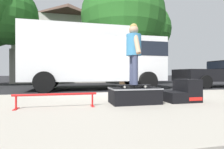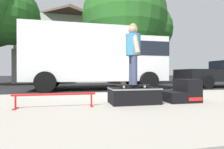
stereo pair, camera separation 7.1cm
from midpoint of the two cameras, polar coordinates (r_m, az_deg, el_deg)
name	(u,v)px [view 2 (the right image)]	position (r m, az deg, el deg)	size (l,w,h in m)	color
ground_plane	(115,94)	(7.15, 1.35, -6.17)	(140.00, 140.00, 0.00)	black
sidewalk_slab	(145,105)	(4.31, 10.91, -9.63)	(50.00, 5.00, 0.12)	#A8A093
skate_box	(134,95)	(4.16, 7.38, -6.49)	(1.11, 0.68, 0.36)	black
kicker_ramp	(182,92)	(4.72, 21.97, -5.28)	(0.78, 0.65, 0.55)	black
grind_rail	(55,97)	(3.79, -17.22, -6.75)	(1.63, 0.28, 0.29)	red
skateboard	(133,85)	(4.17, 7.21, -3.41)	(0.78, 0.22, 0.07)	black
skater_kid	(133,49)	(4.20, 7.22, 8.19)	(0.34, 0.73, 1.42)	#3F4766
box_truck	(97,56)	(9.24, -4.45, 5.84)	(6.91, 2.63, 3.05)	white
street_tree_main	(129,21)	(14.37, 5.60, 16.78)	(6.98, 6.35, 8.24)	brown
house_behind	(70,42)	(20.06, -13.11, 10.12)	(9.54, 8.22, 8.40)	silver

